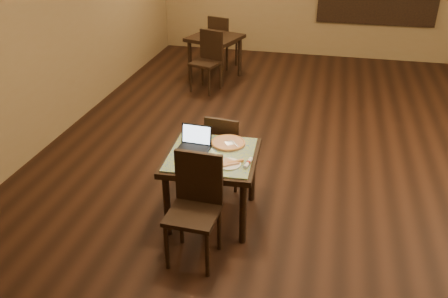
% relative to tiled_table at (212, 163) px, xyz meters
% --- Properties ---
extents(ground, '(10.00, 10.00, 0.00)m').
position_rel_tiled_table_xyz_m(ground, '(1.36, 1.22, -0.66)').
color(ground, black).
rests_on(ground, ground).
extents(wall_left, '(0.02, 10.00, 3.00)m').
position_rel_tiled_table_xyz_m(wall_left, '(-2.64, 1.22, 0.84)').
color(wall_left, olive).
rests_on(wall_left, ground).
extents(tiled_table, '(0.97, 0.97, 0.76)m').
position_rel_tiled_table_xyz_m(tiled_table, '(0.00, 0.00, 0.00)').
color(tiled_table, black).
rests_on(tiled_table, ground).
extents(chair_main_near, '(0.47, 0.47, 1.04)m').
position_rel_tiled_table_xyz_m(chair_main_near, '(0.00, -0.61, -0.07)').
color(chair_main_near, black).
rests_on(chair_main_near, ground).
extents(chair_main_far, '(0.44, 0.44, 0.91)m').
position_rel_tiled_table_xyz_m(chair_main_far, '(-0.01, 0.62, -0.15)').
color(chair_main_far, black).
rests_on(chair_main_far, ground).
extents(laptop, '(0.34, 0.27, 0.22)m').
position_rel_tiled_table_xyz_m(laptop, '(-0.20, 0.10, 0.16)').
color(laptop, black).
rests_on(laptop, tiled_table).
extents(plate, '(0.23, 0.23, 0.01)m').
position_rel_tiled_table_xyz_m(plate, '(0.22, -0.18, 0.11)').
color(plate, white).
rests_on(plate, tiled_table).
extents(pizza_slice, '(0.29, 0.29, 0.02)m').
position_rel_tiled_table_xyz_m(pizza_slice, '(0.22, -0.18, 0.13)').
color(pizza_slice, beige).
rests_on(pizza_slice, plate).
extents(pizza_pan, '(0.37, 0.37, 0.01)m').
position_rel_tiled_table_xyz_m(pizza_pan, '(0.12, 0.24, 0.11)').
color(pizza_pan, silver).
rests_on(pizza_pan, tiled_table).
extents(pizza_whole, '(0.36, 0.36, 0.03)m').
position_rel_tiled_table_xyz_m(pizza_whole, '(0.12, 0.24, 0.12)').
color(pizza_whole, beige).
rests_on(pizza_whole, pizza_pan).
extents(spatula, '(0.21, 0.24, 0.01)m').
position_rel_tiled_table_xyz_m(spatula, '(0.14, 0.22, 0.13)').
color(spatula, silver).
rests_on(spatula, pizza_whole).
extents(napkin_roll, '(0.07, 0.19, 0.04)m').
position_rel_tiled_table_xyz_m(napkin_roll, '(0.40, -0.14, 0.12)').
color(napkin_roll, white).
rests_on(napkin_roll, tiled_table).
extents(other_table_b, '(1.06, 1.06, 0.80)m').
position_rel_tiled_table_xyz_m(other_table_b, '(-1.04, 4.30, 0.00)').
color(other_table_b, black).
rests_on(other_table_b, ground).
extents(other_table_b_chair_near, '(0.56, 0.56, 1.03)m').
position_rel_tiled_table_xyz_m(other_table_b_chair_near, '(-1.01, 3.69, -0.08)').
color(other_table_b_chair_near, black).
rests_on(other_table_b_chair_near, ground).
extents(other_table_b_chair_far, '(0.56, 0.56, 1.03)m').
position_rel_tiled_table_xyz_m(other_table_b_chair_far, '(-1.06, 4.90, -0.08)').
color(other_table_b_chair_far, black).
rests_on(other_table_b_chair_far, ground).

